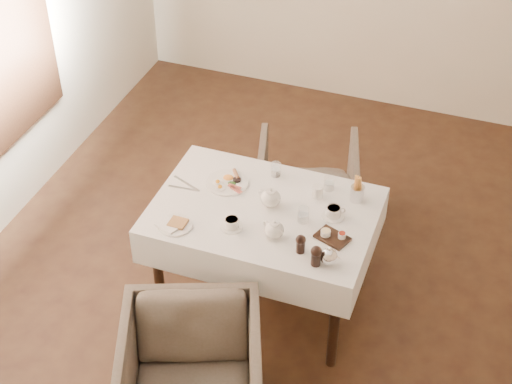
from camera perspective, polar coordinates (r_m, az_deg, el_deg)
The scene contains 20 objects.
table at distance 4.58m, azimuth 0.56°, elevation -2.37°, with size 1.28×0.88×0.75m.
armchair_near at distance 4.23m, azimuth -4.66°, elevation -13.11°, with size 0.72×0.74×0.67m, color #4C4438.
armchair_far at distance 5.38m, azimuth 3.73°, elevation 0.43°, with size 0.67×0.69×0.62m, color #4C4438.
breakfast_plate at distance 4.68m, azimuth -2.07°, elevation 0.74°, with size 0.26×0.26×0.03m.
side_plate at distance 4.41m, azimuth -6.00°, elevation -2.39°, with size 0.21×0.19×0.02m.
teapot_centre at distance 4.49m, azimuth 1.07°, elevation -0.36°, with size 0.16×0.12×0.13m, color white, non-canonical shape.
teapot_front at distance 4.28m, azimuth 1.34°, elevation -2.68°, with size 0.15×0.12×0.12m, color white, non-canonical shape.
creamer at distance 4.58m, azimuth 4.51°, elevation 0.04°, with size 0.06×0.06×0.07m, color white.
teacup_near at distance 4.36m, azimuth -1.78°, elevation -2.32°, with size 0.13×0.13×0.06m.
teacup_far at distance 4.45m, azimuth 5.66°, elevation -1.49°, with size 0.13×0.13×0.06m.
glass_left at distance 4.72m, azimuth 1.45°, elevation 1.65°, with size 0.06×0.06×0.09m, color silver.
glass_mid at distance 4.40m, azimuth 3.47°, elevation -1.67°, with size 0.07×0.07×0.09m, color silver.
glass_right at distance 4.64m, azimuth 5.33°, elevation 0.64°, with size 0.06×0.06×0.09m, color silver.
condiment_board at distance 4.32m, azimuth 5.57°, elevation -3.23°, with size 0.21×0.18×0.05m.
pepper_mill_left at distance 4.20m, azimuth 3.26°, elevation -3.78°, with size 0.06×0.06×0.11m, color black, non-canonical shape.
pepper_mill_right at distance 4.13m, azimuth 4.39°, elevation -4.64°, with size 0.06×0.06×0.12m, color black, non-canonical shape.
silver_pot at distance 4.14m, azimuth 5.33°, elevation -4.61°, with size 0.11×0.09×0.12m, color white, non-canonical shape.
fries_cup at distance 4.55m, azimuth 7.40°, elevation 0.16°, with size 0.08×0.08×0.17m.
cutlery_fork at distance 4.70m, azimuth -5.13°, elevation 0.65°, with size 0.02×0.20×0.00m, color silver.
cutlery_knife at distance 4.66m, azimuth -5.27°, elevation 0.27°, with size 0.02×0.20×0.00m, color silver.
Camera 1 is at (0.81, -3.28, 3.67)m, focal length 55.00 mm.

